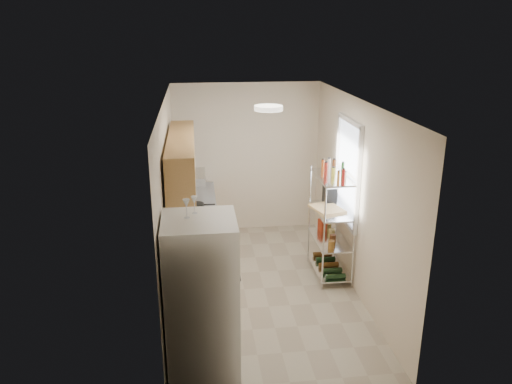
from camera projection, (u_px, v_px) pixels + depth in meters
The scene contains 16 objects.
room at pixel (264, 201), 6.57m from camera, with size 2.52×4.42×2.62m.
counter_run at pixel (196, 249), 7.15m from camera, with size 0.63×3.51×0.90m.
upper_cabinets at pixel (182, 164), 6.38m from camera, with size 0.33×2.20×0.72m, color tan.
range_hood at pixel (188, 177), 7.27m from camera, with size 0.50×0.60×0.12m, color #B7BABC.
window at pixel (348, 172), 6.96m from camera, with size 0.06×1.00×1.46m, color white.
bakers_rack at pixel (332, 204), 7.03m from camera, with size 0.45×0.90×1.73m.
ceiling_dome at pixel (268, 108), 5.88m from camera, with size 0.34×0.34×0.06m, color white.
refrigerator at pixel (202, 300), 5.03m from camera, with size 0.72×0.72×1.74m, color white.
wine_glass_a at pixel (187, 209), 4.76m from camera, with size 0.07×0.07×0.19m, color silver, non-canonical shape.
wine_glass_b at pixel (194, 205), 4.88m from camera, with size 0.06×0.06×0.18m, color silver, non-canonical shape.
rice_cooker at pixel (194, 219), 6.77m from camera, with size 0.25×0.25×0.20m, color white.
frying_pan_large at pixel (194, 207), 7.42m from camera, with size 0.23×0.23×0.04m, color black.
frying_pan_small at pixel (196, 205), 7.51m from camera, with size 0.23×0.23×0.05m, color black.
cutting_board at pixel (327, 209), 7.07m from camera, with size 0.37×0.48×0.03m, color tan.
espresso_machine at pixel (330, 194), 7.31m from camera, with size 0.15×0.23×0.27m, color black.
storage_bag at pixel (323, 225), 7.49m from camera, with size 0.10×0.15×0.17m, color maroon.
Camera 1 is at (-0.87, -6.13, 3.51)m, focal length 35.00 mm.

